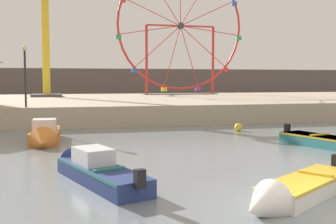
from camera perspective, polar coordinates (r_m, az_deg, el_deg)
The scene contains 9 objects.
quay_promenade at distance 36.76m, azimuth -4.81°, elevation 0.96°, with size 110.00×23.05×1.28m, color #B7A88E.
distant_town_skyline at distance 58.84m, azimuth -8.22°, elevation 3.76°, with size 140.00×3.00×4.40m, color #564C47.
motorboat_navy_blue at distance 12.38m, azimuth -10.73°, elevation -7.54°, with size 2.74×5.37×1.20m.
motorboat_white_red_stripe at distance 10.40m, azimuth 16.99°, elevation -10.38°, with size 4.35×3.36×1.05m.
motorboat_orange_hull at distance 19.57m, azimuth -16.65°, elevation -3.11°, with size 1.31×4.63×1.42m.
ferris_wheel_red_frame at distance 45.71m, azimuth 1.73°, elevation 11.51°, with size 14.06×1.20×14.36m.
drop_tower_yellow_tower at distance 41.47m, azimuth -16.57°, elevation 12.93°, with size 2.80×2.80×16.49m.
promenade_lamp_near at distance 25.36m, azimuth -19.09°, elevation 5.97°, with size 0.32×0.32×3.58m.
mooring_buoy_orange at distance 23.52m, azimuth 9.66°, elevation -2.07°, with size 0.44×0.44×0.44m, color yellow.
Camera 1 is at (-5.71, -7.21, 2.87)m, focal length 44.27 mm.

